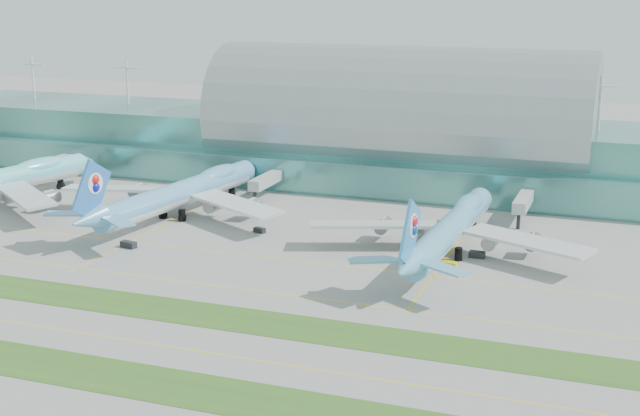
% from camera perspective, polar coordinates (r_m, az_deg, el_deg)
% --- Properties ---
extents(ground, '(700.00, 700.00, 0.00)m').
position_cam_1_polar(ground, '(171.69, -6.38, -7.22)').
color(ground, gray).
rests_on(ground, ground).
extents(terminal, '(340.00, 69.10, 36.00)m').
position_cam_1_polar(terminal, '(284.87, 5.13, 4.49)').
color(terminal, '#3D7A75').
rests_on(terminal, ground).
extents(grass_strip_near, '(420.00, 12.00, 0.08)m').
position_cam_1_polar(grass_strip_near, '(149.28, -11.23, -10.85)').
color(grass_strip_near, '#2D591E').
rests_on(grass_strip_near, ground).
extents(grass_strip_far, '(420.00, 12.00, 0.08)m').
position_cam_1_polar(grass_strip_far, '(173.34, -6.08, -6.98)').
color(grass_strip_far, '#2D591E').
rests_on(grass_strip_far, ground).
extents(taxiline_b, '(420.00, 0.35, 0.01)m').
position_cam_1_polar(taxiline_b, '(160.27, -8.62, -8.92)').
color(taxiline_b, yellow).
rests_on(taxiline_b, ground).
extents(taxiline_c, '(420.00, 0.35, 0.01)m').
position_cam_1_polar(taxiline_c, '(186.89, -3.92, -5.33)').
color(taxiline_c, yellow).
rests_on(taxiline_c, ground).
extents(taxiline_d, '(420.00, 0.35, 0.01)m').
position_cam_1_polar(taxiline_d, '(206.08, -1.44, -3.40)').
color(taxiline_d, yellow).
rests_on(taxiline_d, ground).
extents(airliner_b, '(70.28, 80.35, 22.13)m').
position_cam_1_polar(airliner_b, '(246.40, -8.83, 1.06)').
color(airliner_b, '#60A4D3').
rests_on(airliner_b, ground).
extents(airliner_c, '(67.85, 77.02, 21.20)m').
position_cam_1_polar(airliner_c, '(211.86, 8.39, -1.21)').
color(airliner_c, '#5EADCF').
rests_on(airliner_c, ground).
extents(gse_c, '(4.38, 2.56, 1.53)m').
position_cam_1_polar(gse_c, '(220.79, -12.16, -2.30)').
color(gse_c, black).
rests_on(gse_c, ground).
extents(gse_d, '(3.35, 2.37, 1.31)m').
position_cam_1_polar(gse_d, '(228.97, -3.89, -1.43)').
color(gse_d, black).
rests_on(gse_d, ground).
extents(gse_e, '(3.51, 2.06, 1.49)m').
position_cam_1_polar(gse_e, '(202.80, 8.27, -3.63)').
color(gse_e, gold).
rests_on(gse_e, ground).
extents(gse_f, '(3.71, 2.04, 1.52)m').
position_cam_1_polar(gse_f, '(211.32, 10.02, -2.95)').
color(gse_f, black).
rests_on(gse_f, ground).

